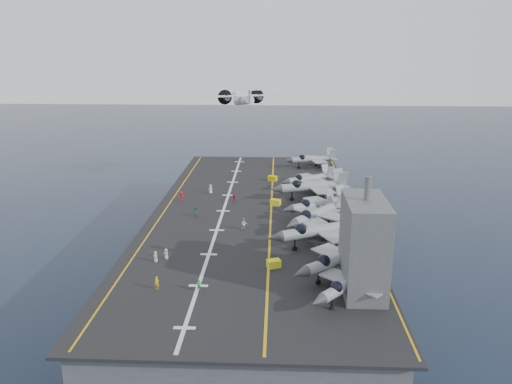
{
  "coord_description": "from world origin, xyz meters",
  "views": [
    {
      "loc": [
        4.07,
        -88.15,
        40.82
      ],
      "look_at": [
        0.0,
        4.0,
        13.0
      ],
      "focal_mm": 35.0,
      "sensor_mm": 36.0,
      "label": 1
    }
  ],
  "objects_px": {
    "transport_plane": "(243,101)",
    "island_superstructure": "(365,235)",
    "fighter_jet_0": "(350,282)",
    "tow_cart_a": "(274,264)"
  },
  "relations": [
    {
      "from": "fighter_jet_0",
      "to": "tow_cart_a",
      "type": "relative_size",
      "value": 7.13
    },
    {
      "from": "tow_cart_a",
      "to": "fighter_jet_0",
      "type": "bearing_deg",
      "value": -42.23
    },
    {
      "from": "transport_plane",
      "to": "island_superstructure",
      "type": "bearing_deg",
      "value": -75.99
    },
    {
      "from": "fighter_jet_0",
      "to": "transport_plane",
      "type": "height_order",
      "value": "transport_plane"
    },
    {
      "from": "island_superstructure",
      "to": "transport_plane",
      "type": "relative_size",
      "value": 0.56
    },
    {
      "from": "tow_cart_a",
      "to": "island_superstructure",
      "type": "bearing_deg",
      "value": -28.15
    },
    {
      "from": "island_superstructure",
      "to": "tow_cart_a",
      "type": "bearing_deg",
      "value": 151.85
    },
    {
      "from": "tow_cart_a",
      "to": "transport_plane",
      "type": "relative_size",
      "value": 0.08
    },
    {
      "from": "fighter_jet_0",
      "to": "tow_cart_a",
      "type": "height_order",
      "value": "fighter_jet_0"
    },
    {
      "from": "fighter_jet_0",
      "to": "island_superstructure",
      "type": "bearing_deg",
      "value": 53.5
    }
  ]
}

